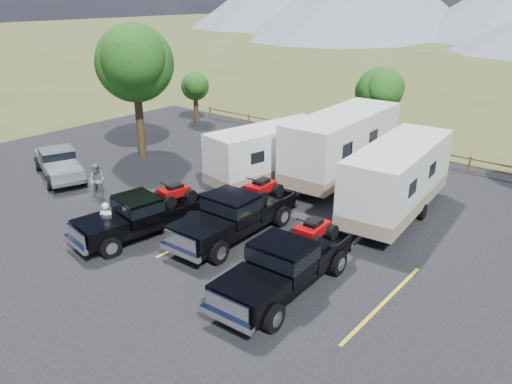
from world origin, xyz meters
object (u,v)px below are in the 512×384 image
Objects in this scene: rig_right at (287,263)px; tree_big_nw at (135,63)px; rig_left at (143,214)px; person_a at (107,222)px; trailer_left at (269,154)px; trailer_right at (398,179)px; trailer_center at (342,146)px; person_b at (97,181)px; rig_center at (236,213)px; pickup_silver at (59,163)px.

tree_big_nw is at bearing 155.30° from rig_right.
rig_left is 3.59× the size of person_a.
tree_big_nw reaches higher than trailer_left.
trailer_center is at bearing 144.52° from trailer_right.
person_b is (-12.06, -7.21, -0.87)m from trailer_right.
trailer_right reaches higher than rig_left.
tree_big_nw reaches higher than person_a.
trailer_right is (4.17, 5.99, 0.72)m from rig_center.
trailer_left reaches higher than rig_center.
rig_right reaches higher than pickup_silver.
person_a is (-7.62, -1.71, -0.16)m from rig_right.
rig_center is at bearing 46.49° from rig_left.
tree_big_nw is at bearing 150.80° from rig_left.
person_b is at bearing 105.18° from pickup_silver.
rig_left is at bearing 100.53° from pickup_silver.
trailer_left reaches higher than rig_right.
trailer_center is 15.13m from pickup_silver.
rig_center is 11.95m from pickup_silver.
person_a is at bearing -56.34° from person_b.
person_a is at bearing -134.46° from trailer_right.
trailer_right is 5.56× the size of person_b.
rig_right is at bearing -27.20° from rig_center.
pickup_silver is at bearing 179.88° from rig_left.
pickup_silver is at bearing -133.23° from trailer_left.
person_b is (-4.22, 2.40, 0.03)m from person_a.
trailer_right is 12.44m from person_a.
trailer_right is (0.22, 7.90, 0.74)m from rig_right.
pickup_silver is (-15.87, 1.00, -0.15)m from rig_right.
rig_right is at bearing -71.48° from trailer_center.
rig_center is 7.98m from person_b.
trailer_right is at bearing 132.76° from pickup_silver.
rig_center is 0.66× the size of trailer_right.
rig_right is 1.11× the size of pickup_silver.
trailer_center reaches higher than pickup_silver.
person_b is at bearing 176.13° from rig_left.
trailer_left is (-2.77, 5.74, 0.56)m from rig_center.
tree_big_nw is at bearing -163.37° from pickup_silver.
rig_center is 0.73× the size of trailer_left.
person_b is (-7.80, -9.69, -1.03)m from trailer_center.
rig_right is (3.95, -1.91, -0.02)m from rig_center.
trailer_right reaches higher than rig_right.
trailer_center reaches higher than rig_left.
trailer_right is at bearing 12.82° from trailer_left.
rig_center is 0.61× the size of trailer_center.
trailer_center reaches higher than trailer_right.
trailer_center reaches higher than rig_right.
person_a is at bearing -45.34° from tree_big_nw.
tree_big_nw is 0.91× the size of trailer_left.
trailer_right reaches higher than pickup_silver.
rig_center reaches higher than rig_right.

